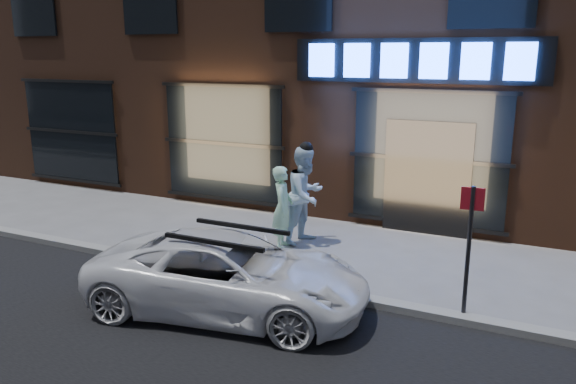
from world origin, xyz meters
name	(u,v)px	position (x,y,z in m)	size (l,w,h in m)	color
ground	(369,305)	(0.00, 0.00, 0.00)	(90.00, 90.00, 0.00)	slate
curb	(369,301)	(0.00, 0.00, 0.06)	(60.00, 0.25, 0.12)	gray
man_bowtie	(283,207)	(-2.35, 1.80, 0.82)	(0.60, 0.39, 1.64)	#C2FFCB
man_cap	(306,195)	(-2.08, 2.32, 0.98)	(0.96, 0.74, 1.97)	white
white_suv	(229,274)	(-1.84, -1.07, 0.58)	(1.91, 4.15, 1.15)	white
sign_post	(469,241)	(1.37, 0.10, 1.20)	(0.32, 0.06, 1.99)	#262628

